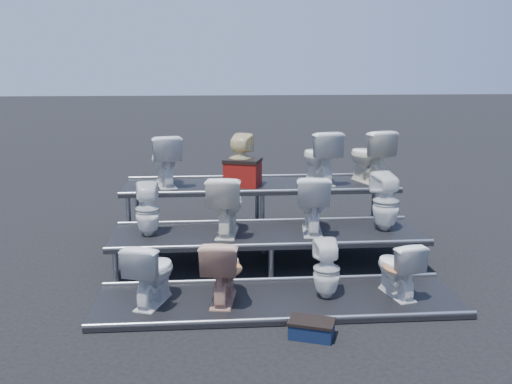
{
  "coord_description": "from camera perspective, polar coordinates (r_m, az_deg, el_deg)",
  "views": [
    {
      "loc": [
        -0.73,
        -7.41,
        2.74
      ],
      "look_at": [
        -0.15,
        0.1,
        1.01
      ],
      "focal_mm": 40.0,
      "sensor_mm": 36.0,
      "label": 1
    }
  ],
  "objects": [
    {
      "name": "tier_front",
      "position": [
        6.72,
        2.24,
        -10.83
      ],
      "size": [
        4.2,
        1.2,
        0.06
      ],
      "primitive_type": "cube",
      "color": "black",
      "rests_on": "ground"
    },
    {
      "name": "tier_mid",
      "position": [
        7.86,
        1.15,
        -5.68
      ],
      "size": [
        4.2,
        1.2,
        0.46
      ],
      "primitive_type": "cube",
      "color": "black",
      "rests_on": "ground"
    },
    {
      "name": "toilet_8",
      "position": [
        8.86,
        -9.12,
        3.17
      ],
      "size": [
        0.61,
        0.86,
        0.8
      ],
      "primitive_type": "imported",
      "rotation": [
        0.0,
        0.0,
        3.37
      ],
      "color": "white",
      "rests_on": "tier_back"
    },
    {
      "name": "ground",
      "position": [
        7.93,
        1.14,
        -7.25
      ],
      "size": [
        80.0,
        80.0,
        0.0
      ],
      "primitive_type": "plane",
      "color": "black",
      "rests_on": "ground"
    },
    {
      "name": "toilet_2",
      "position": [
        6.67,
        7.07,
        -7.67
      ],
      "size": [
        0.31,
        0.32,
        0.69
      ],
      "primitive_type": "imported",
      "rotation": [
        0.0,
        0.0,
        3.16
      ],
      "color": "white",
      "rests_on": "tier_front"
    },
    {
      "name": "tier_back",
      "position": [
        9.04,
        0.36,
        -1.85
      ],
      "size": [
        4.2,
        1.2,
        0.86
      ],
      "primitive_type": "cube",
      "color": "black",
      "rests_on": "ground"
    },
    {
      "name": "toilet_7",
      "position": [
        8.0,
        12.86,
        -0.95
      ],
      "size": [
        0.44,
        0.45,
        0.8
      ],
      "primitive_type": "imported",
      "rotation": [
        0.0,
        0.0,
        3.39
      ],
      "color": "white",
      "rests_on": "tier_mid"
    },
    {
      "name": "toilet_9",
      "position": [
        8.84,
        -1.56,
        3.28
      ],
      "size": [
        0.46,
        0.47,
        0.79
      ],
      "primitive_type": "imported",
      "rotation": [
        0.0,
        0.0,
        2.77
      ],
      "color": "beige",
      "rests_on": "tier_back"
    },
    {
      "name": "toilet_5",
      "position": [
        7.64,
        -3.01,
        -1.25
      ],
      "size": [
        0.57,
        0.86,
        0.81
      ],
      "primitive_type": "imported",
      "rotation": [
        0.0,
        0.0,
        2.99
      ],
      "color": "white",
      "rests_on": "tier_mid"
    },
    {
      "name": "toilet_11",
      "position": [
        9.17,
        11.27,
        3.55
      ],
      "size": [
        0.71,
        0.93,
        0.84
      ],
      "primitive_type": "imported",
      "rotation": [
        0.0,
        0.0,
        3.47
      ],
      "color": "white",
      "rests_on": "tier_back"
    },
    {
      "name": "toilet_4",
      "position": [
        7.7,
        -10.79,
        -1.73
      ],
      "size": [
        0.35,
        0.35,
        0.72
      ],
      "primitive_type": "imported",
      "rotation": [
        0.0,
        0.0,
        3.22
      ],
      "color": "white",
      "rests_on": "tier_mid"
    },
    {
      "name": "toilet_6",
      "position": [
        7.76,
        5.65,
        -1.12
      ],
      "size": [
        0.54,
        0.83,
        0.8
      ],
      "primitive_type": "imported",
      "rotation": [
        0.0,
        0.0,
        3.03
      ],
      "color": "white",
      "rests_on": "tier_mid"
    },
    {
      "name": "red_crate",
      "position": [
        8.79,
        -1.34,
        1.84
      ],
      "size": [
        0.62,
        0.55,
        0.37
      ],
      "primitive_type": "cube",
      "rotation": [
        0.0,
        0.0,
        -0.31
      ],
      "color": "maroon",
      "rests_on": "tier_back"
    },
    {
      "name": "toilet_0",
      "position": [
        6.57,
        -10.4,
        -7.89
      ],
      "size": [
        0.63,
        0.81,
        0.73
      ],
      "primitive_type": "imported",
      "rotation": [
        0.0,
        0.0,
        2.8
      ],
      "color": "white",
      "rests_on": "tier_front"
    },
    {
      "name": "step_stool",
      "position": [
        5.97,
        5.58,
        -13.59
      ],
      "size": [
        0.5,
        0.4,
        0.16
      ],
      "primitive_type": "cube",
      "rotation": [
        0.0,
        0.0,
        -0.35
      ],
      "color": "black",
      "rests_on": "ground"
    },
    {
      "name": "toilet_3",
      "position": [
        6.88,
        13.98,
        -7.36
      ],
      "size": [
        0.52,
        0.73,
        0.67
      ],
      "primitive_type": "imported",
      "rotation": [
        0.0,
        0.0,
        3.37
      ],
      "color": "white",
      "rests_on": "tier_front"
    },
    {
      "name": "toilet_10",
      "position": [
        8.99,
        6.37,
        3.52
      ],
      "size": [
        0.63,
        0.9,
        0.84
      ],
      "primitive_type": "imported",
      "rotation": [
        0.0,
        0.0,
        3.36
      ],
      "color": "white",
      "rests_on": "tier_back"
    },
    {
      "name": "toilet_1",
      "position": [
        6.53,
        -3.39,
        -7.72
      ],
      "size": [
        0.54,
        0.8,
        0.76
      ],
      "primitive_type": "imported",
      "rotation": [
        0.0,
        0.0,
        2.98
      ],
      "color": "tan",
      "rests_on": "tier_front"
    }
  ]
}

